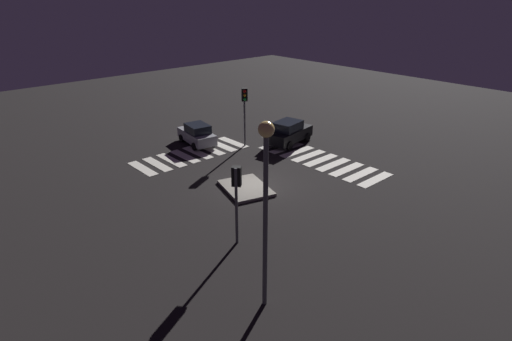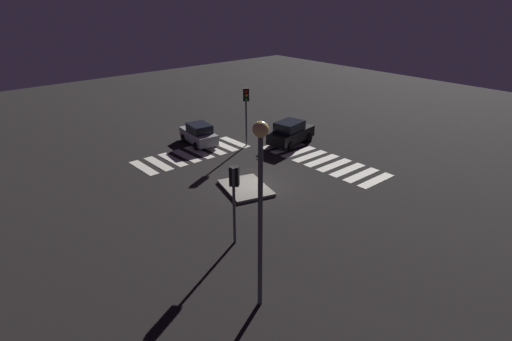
# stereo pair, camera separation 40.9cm
# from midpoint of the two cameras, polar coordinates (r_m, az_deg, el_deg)

# --- Properties ---
(ground_plane) EXTENTS (80.00, 80.00, 0.00)m
(ground_plane) POSITION_cam_midpoint_polar(r_m,az_deg,el_deg) (27.09, 0.43, -1.95)
(ground_plane) COLOR black
(traffic_island) EXTENTS (3.92, 3.35, 0.18)m
(traffic_island) POSITION_cam_midpoint_polar(r_m,az_deg,el_deg) (26.50, -0.93, -2.34)
(traffic_island) COLOR gray
(traffic_island) RESTS_ON ground
(car_silver) EXTENTS (4.02, 2.25, 1.68)m
(car_silver) POSITION_cam_midpoint_polar(r_m,az_deg,el_deg) (34.26, -7.28, 4.83)
(car_silver) COLOR #9EA0A5
(car_silver) RESTS_ON ground
(car_black) EXTENTS (2.58, 4.48, 1.86)m
(car_black) POSITION_cam_midpoint_polar(r_m,az_deg,el_deg) (34.17, 4.96, 5.04)
(car_black) COLOR black
(car_black) RESTS_ON ground
(traffic_light_east) EXTENTS (0.53, 0.54, 4.59)m
(traffic_light_east) POSITION_cam_midpoint_polar(r_m,az_deg,el_deg) (32.72, -0.96, 8.98)
(traffic_light_east) COLOR #47474C
(traffic_light_east) RESTS_ON ground
(traffic_light_west) EXTENTS (0.54, 0.53, 3.95)m
(traffic_light_west) POSITION_cam_midpoint_polar(r_m,az_deg,el_deg) (19.98, -2.32, -2.03)
(traffic_light_west) COLOR #47474C
(traffic_light_west) RESTS_ON ground
(street_lamp) EXTENTS (0.56, 0.56, 7.47)m
(street_lamp) POSITION_cam_midpoint_polar(r_m,az_deg,el_deg) (14.95, 1.37, -2.13)
(street_lamp) COLOR #47474C
(street_lamp) RESTS_ON ground
(crosswalk_near) EXTENTS (9.90, 3.20, 0.02)m
(crosswalk_near) POSITION_cam_midpoint_polar(r_m,az_deg,el_deg) (31.27, 9.10, 1.31)
(crosswalk_near) COLOR silver
(crosswalk_near) RESTS_ON ground
(crosswalk_side) EXTENTS (3.20, 8.75, 0.02)m
(crosswalk_side) POSITION_cam_midpoint_polar(r_m,az_deg,el_deg) (32.42, -8.05, 2.18)
(crosswalk_side) COLOR silver
(crosswalk_side) RESTS_ON ground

